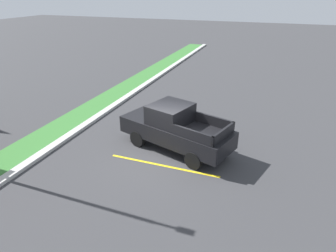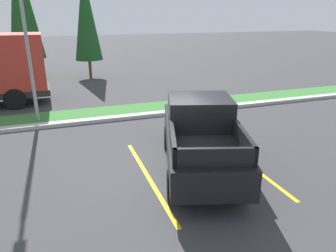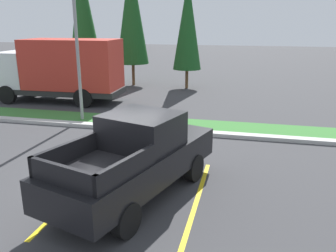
{
  "view_description": "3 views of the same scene",
  "coord_description": "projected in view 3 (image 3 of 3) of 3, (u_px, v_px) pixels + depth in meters",
  "views": [
    {
      "loc": [
        -10.35,
        -4.16,
        6.71
      ],
      "look_at": [
        0.54,
        -0.11,
        1.25
      ],
      "focal_mm": 31.36,
      "sensor_mm": 36.0,
      "label": 1
    },
    {
      "loc": [
        -2.77,
        -7.98,
        4.35
      ],
      "look_at": [
        0.11,
        0.25,
        1.23
      ],
      "focal_mm": 34.03,
      "sensor_mm": 36.0,
      "label": 2
    },
    {
      "loc": [
        3.49,
        -8.01,
        4.28
      ],
      "look_at": [
        1.31,
        1.31,
        1.41
      ],
      "focal_mm": 37.21,
      "sensor_mm": 36.0,
      "label": 3
    }
  ],
  "objects": [
    {
      "name": "ground_plane",
      "position": [
        110.0,
        186.0,
        9.46
      ],
      "size": [
        120.0,
        120.0,
        0.0
      ],
      "primitive_type": "plane",
      "color": "#38383A"
    },
    {
      "name": "parking_line_near",
      "position": [
        81.0,
        189.0,
        9.28
      ],
      "size": [
        0.12,
        4.8,
        0.01
      ],
      "primitive_type": "cube",
      "color": "yellow",
      "rests_on": "ground"
    },
    {
      "name": "parking_line_far",
      "position": [
        196.0,
        202.0,
        8.6
      ],
      "size": [
        0.12,
        4.8,
        0.01
      ],
      "primitive_type": "cube",
      "color": "yellow",
      "rests_on": "ground"
    },
    {
      "name": "curb_strip",
      "position": [
        157.0,
        130.0,
        14.1
      ],
      "size": [
        56.0,
        0.4,
        0.15
      ],
      "primitive_type": "cube",
      "color": "#B2B2AD",
      "rests_on": "ground"
    },
    {
      "name": "grass_median",
      "position": [
        164.0,
        124.0,
        15.14
      ],
      "size": [
        56.0,
        1.8,
        0.06
      ],
      "primitive_type": "cube",
      "color": "#387533",
      "rests_on": "ground"
    },
    {
      "name": "pickup_truck_main",
      "position": [
        137.0,
        157.0,
        8.68
      ],
      "size": [
        3.37,
        5.54,
        2.1
      ],
      "color": "black",
      "rests_on": "ground"
    },
    {
      "name": "cargo_truck_distant",
      "position": [
        62.0,
        68.0,
        18.9
      ],
      "size": [
        6.87,
        2.67,
        3.4
      ],
      "color": "black",
      "rests_on": "ground"
    },
    {
      "name": "street_light",
      "position": [
        74.0,
        24.0,
        14.43
      ],
      "size": [
        0.24,
        1.49,
        7.3
      ],
      "color": "gray",
      "rests_on": "ground"
    },
    {
      "name": "cypress_tree_leftmost",
      "position": [
        83.0,
        12.0,
        23.75
      ],
      "size": [
        2.18,
        2.18,
        8.39
      ],
      "color": "brown",
      "rests_on": "ground"
    },
    {
      "name": "cypress_tree_left_inner",
      "position": [
        132.0,
        11.0,
        23.12
      ],
      "size": [
        2.19,
        2.19,
        8.4
      ],
      "color": "brown",
      "rests_on": "ground"
    },
    {
      "name": "cypress_tree_center",
      "position": [
        188.0,
        24.0,
        22.17
      ],
      "size": [
        1.84,
        1.84,
        7.07
      ],
      "color": "brown",
      "rests_on": "ground"
    }
  ]
}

